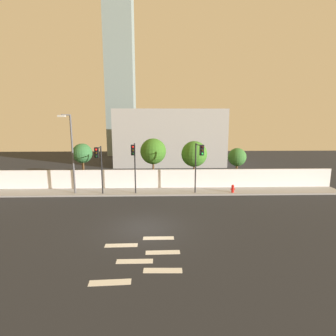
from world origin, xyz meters
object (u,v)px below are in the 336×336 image
(roadside_tree_leftmost, at_px, (82,154))
(street_lamp_curbside, at_px, (71,148))
(roadside_tree_midleft, at_px, (153,151))
(roadside_tree_midright, at_px, (194,154))
(traffic_light_left, at_px, (199,158))
(fire_hydrant, at_px, (233,188))
(traffic_light_center, at_px, (134,158))
(traffic_light_right, at_px, (99,160))
(roadside_tree_rightmost, at_px, (237,157))

(roadside_tree_leftmost, bearing_deg, street_lamp_curbside, -89.55)
(roadside_tree_midleft, bearing_deg, roadside_tree_midright, 0.00)
(traffic_light_left, height_order, roadside_tree_leftmost, traffic_light_left)
(fire_hydrant, distance_m, roadside_tree_midleft, 8.63)
(traffic_light_center, height_order, traffic_light_right, traffic_light_center)
(roadside_tree_midleft, relative_size, roadside_tree_rightmost, 1.26)
(street_lamp_curbside, height_order, roadside_tree_leftmost, street_lamp_curbside)
(roadside_tree_leftmost, relative_size, roadside_tree_midleft, 0.90)
(fire_hydrant, height_order, roadside_tree_rightmost, roadside_tree_rightmost)
(roadside_tree_midleft, bearing_deg, roadside_tree_leftmost, 180.00)
(street_lamp_curbside, distance_m, roadside_tree_midleft, 7.90)
(roadside_tree_rightmost, bearing_deg, traffic_light_left, -138.03)
(roadside_tree_midleft, bearing_deg, traffic_light_right, -139.78)
(traffic_light_right, height_order, fire_hydrant, traffic_light_right)
(traffic_light_center, relative_size, roadside_tree_leftmost, 1.04)
(traffic_light_left, relative_size, roadside_tree_midleft, 0.93)
(street_lamp_curbside, distance_m, roadside_tree_midright, 11.82)
(roadside_tree_midright, distance_m, roadside_tree_rightmost, 4.45)
(roadside_tree_rightmost, bearing_deg, traffic_light_right, -163.57)
(traffic_light_right, distance_m, street_lamp_curbside, 2.74)
(roadside_tree_midright, bearing_deg, roadside_tree_leftmost, -180.00)
(roadside_tree_midright, bearing_deg, street_lamp_curbside, -163.28)
(traffic_light_center, distance_m, street_lamp_curbside, 5.63)
(fire_hydrant, relative_size, roadside_tree_midright, 0.16)
(roadside_tree_leftmost, xyz_separation_m, roadside_tree_midright, (11.31, 0.00, -0.09))
(traffic_light_center, xyz_separation_m, roadside_tree_rightmost, (10.18, 3.94, -0.55))
(traffic_light_left, bearing_deg, fire_hydrant, 13.51)
(traffic_light_center, distance_m, roadside_tree_leftmost, 6.82)
(traffic_light_left, bearing_deg, traffic_light_center, 178.56)
(traffic_light_right, relative_size, roadside_tree_leftmost, 0.98)
(traffic_light_center, xyz_separation_m, fire_hydrant, (8.95, 0.65, -2.94))
(roadside_tree_leftmost, height_order, roadside_tree_rightmost, roadside_tree_leftmost)
(roadside_tree_leftmost, distance_m, roadside_tree_midright, 11.31)
(traffic_light_left, bearing_deg, street_lamp_curbside, 176.42)
(roadside_tree_leftmost, height_order, roadside_tree_midright, roadside_tree_midright)
(roadside_tree_rightmost, bearing_deg, roadside_tree_leftmost, -180.00)
(street_lamp_curbside, relative_size, roadside_tree_midleft, 1.44)
(roadside_tree_midleft, bearing_deg, traffic_light_center, -111.69)
(traffic_light_right, distance_m, roadside_tree_midleft, 6.04)
(traffic_light_right, relative_size, fire_hydrant, 5.95)
(traffic_light_right, bearing_deg, roadside_tree_midright, 23.92)
(fire_hydrant, relative_size, roadside_tree_rightmost, 0.19)
(traffic_light_center, distance_m, roadside_tree_midleft, 4.25)
(roadside_tree_leftmost, relative_size, roadside_tree_midright, 0.95)
(fire_hydrant, distance_m, roadside_tree_midright, 5.35)
(roadside_tree_midleft, xyz_separation_m, roadside_tree_midright, (4.18, 0.00, -0.28))
(traffic_light_right, bearing_deg, fire_hydrant, 2.91)
(street_lamp_curbside, xyz_separation_m, roadside_tree_rightmost, (15.71, 3.39, -1.42))
(traffic_light_center, bearing_deg, roadside_tree_midleft, 68.31)
(traffic_light_center, xyz_separation_m, roadside_tree_midright, (5.75, 3.94, -0.19))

